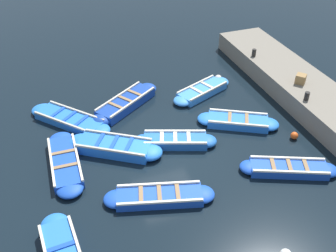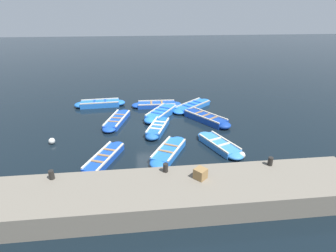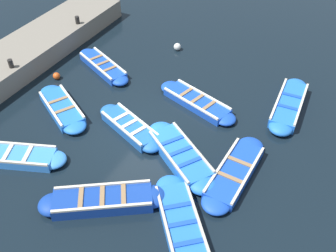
{
  "view_description": "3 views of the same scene",
  "coord_description": "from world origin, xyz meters",
  "px_view_note": "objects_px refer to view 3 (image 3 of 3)",
  "views": [
    {
      "loc": [
        3.87,
        10.8,
        9.51
      ],
      "look_at": [
        -0.3,
        -0.71,
        0.49
      ],
      "focal_mm": 42.0,
      "sensor_mm": 36.0,
      "label": 1
    },
    {
      "loc": [
        -14.55,
        0.85,
        6.64
      ],
      "look_at": [
        -0.19,
        -0.75,
        0.17
      ],
      "focal_mm": 28.0,
      "sensor_mm": 36.0,
      "label": 2
    },
    {
      "loc": [
        5.87,
        -8.68,
        9.7
      ],
      "look_at": [
        0.9,
        0.43,
        0.34
      ],
      "focal_mm": 42.0,
      "sensor_mm": 36.0,
      "label": 3
    }
  ],
  "objects_px": {
    "boat_stern_in": "(180,155)",
    "boat_near_quay": "(103,66)",
    "boat_outer_right": "(62,108)",
    "bollard_mid_south": "(77,20)",
    "boat_tucked": "(197,102)",
    "buoy_yellow_far": "(177,47)",
    "boat_end_of_row": "(234,173)",
    "boat_inner_gap": "(289,105)",
    "boat_mid_row": "(182,227)",
    "boat_centre": "(19,157)",
    "boat_bow_out": "(103,200)",
    "boat_outer_left": "(130,127)",
    "bollard_mid_north": "(11,64)",
    "buoy_white_drifting": "(56,76)"
  },
  "relations": [
    {
      "from": "boat_tucked",
      "to": "boat_stern_in",
      "type": "distance_m",
      "value": 3.01
    },
    {
      "from": "boat_outer_left",
      "to": "bollard_mid_south",
      "type": "relative_size",
      "value": 9.28
    },
    {
      "from": "boat_end_of_row",
      "to": "boat_inner_gap",
      "type": "xyz_separation_m",
      "value": [
        0.58,
        4.18,
        0.04
      ]
    },
    {
      "from": "boat_mid_row",
      "to": "boat_inner_gap",
      "type": "bearing_deg",
      "value": 80.52
    },
    {
      "from": "bollard_mid_south",
      "to": "buoy_yellow_far",
      "type": "bearing_deg",
      "value": 17.38
    },
    {
      "from": "bollard_mid_south",
      "to": "buoy_yellow_far",
      "type": "xyz_separation_m",
      "value": [
        4.58,
        1.43,
        -0.88
      ]
    },
    {
      "from": "buoy_yellow_far",
      "to": "boat_centre",
      "type": "bearing_deg",
      "value": -98.87
    },
    {
      "from": "boat_inner_gap",
      "to": "boat_bow_out",
      "type": "bearing_deg",
      "value": -116.89
    },
    {
      "from": "boat_outer_left",
      "to": "boat_near_quay",
      "type": "relative_size",
      "value": 0.94
    },
    {
      "from": "bollard_mid_north",
      "to": "buoy_white_drifting",
      "type": "distance_m",
      "value": 1.86
    },
    {
      "from": "boat_near_quay",
      "to": "buoy_white_drifting",
      "type": "relative_size",
      "value": 11.56
    },
    {
      "from": "boat_tucked",
      "to": "bollard_mid_north",
      "type": "relative_size",
      "value": 10.56
    },
    {
      "from": "boat_end_of_row",
      "to": "boat_inner_gap",
      "type": "height_order",
      "value": "boat_inner_gap"
    },
    {
      "from": "boat_inner_gap",
      "to": "buoy_yellow_far",
      "type": "height_order",
      "value": "boat_inner_gap"
    },
    {
      "from": "boat_outer_left",
      "to": "bollard_mid_north",
      "type": "distance_m",
      "value": 5.73
    },
    {
      "from": "boat_centre",
      "to": "boat_tucked",
      "type": "height_order",
      "value": "boat_centre"
    },
    {
      "from": "boat_end_of_row",
      "to": "buoy_white_drifting",
      "type": "xyz_separation_m",
      "value": [
        -8.62,
        1.47,
        -0.01
      ]
    },
    {
      "from": "boat_centre",
      "to": "buoy_white_drifting",
      "type": "distance_m",
      "value": 4.73
    },
    {
      "from": "boat_bow_out",
      "to": "boat_stern_in",
      "type": "distance_m",
      "value": 3.0
    },
    {
      "from": "boat_inner_gap",
      "to": "boat_mid_row",
      "type": "distance_m",
      "value": 6.87
    },
    {
      "from": "bollard_mid_north",
      "to": "bollard_mid_south",
      "type": "height_order",
      "value": "same"
    },
    {
      "from": "buoy_white_drifting",
      "to": "bollard_mid_north",
      "type": "bearing_deg",
      "value": -136.1
    },
    {
      "from": "boat_end_of_row",
      "to": "bollard_mid_north",
      "type": "height_order",
      "value": "bollard_mid_north"
    },
    {
      "from": "bollard_mid_north",
      "to": "buoy_yellow_far",
      "type": "bearing_deg",
      "value": 51.07
    },
    {
      "from": "boat_outer_right",
      "to": "bollard_mid_south",
      "type": "distance_m",
      "value": 5.53
    },
    {
      "from": "boat_end_of_row",
      "to": "boat_stern_in",
      "type": "relative_size",
      "value": 1.03
    },
    {
      "from": "boat_inner_gap",
      "to": "boat_stern_in",
      "type": "height_order",
      "value": "boat_stern_in"
    },
    {
      "from": "boat_mid_row",
      "to": "bollard_mid_north",
      "type": "bearing_deg",
      "value": 162.37
    },
    {
      "from": "boat_outer_right",
      "to": "bollard_mid_south",
      "type": "xyz_separation_m",
      "value": [
        -2.8,
        4.69,
        0.89
      ]
    },
    {
      "from": "boat_end_of_row",
      "to": "buoy_yellow_far",
      "type": "relative_size",
      "value": 10.95
    },
    {
      "from": "boat_end_of_row",
      "to": "boat_mid_row",
      "type": "bearing_deg",
      "value": -101.99
    },
    {
      "from": "buoy_yellow_far",
      "to": "boat_stern_in",
      "type": "bearing_deg",
      "value": -61.56
    },
    {
      "from": "boat_near_quay",
      "to": "buoy_yellow_far",
      "type": "distance_m",
      "value": 3.66
    },
    {
      "from": "boat_mid_row",
      "to": "boat_near_quay",
      "type": "bearing_deg",
      "value": 140.34
    },
    {
      "from": "boat_mid_row",
      "to": "boat_tucked",
      "type": "height_order",
      "value": "boat_mid_row"
    },
    {
      "from": "boat_end_of_row",
      "to": "boat_mid_row",
      "type": "height_order",
      "value": "boat_end_of_row"
    },
    {
      "from": "boat_bow_out",
      "to": "boat_near_quay",
      "type": "xyz_separation_m",
      "value": [
        -4.28,
        5.96,
        -0.04
      ]
    },
    {
      "from": "boat_bow_out",
      "to": "buoy_yellow_far",
      "type": "bearing_deg",
      "value": 103.66
    },
    {
      "from": "boat_mid_row",
      "to": "buoy_yellow_far",
      "type": "height_order",
      "value": "boat_mid_row"
    },
    {
      "from": "boat_near_quay",
      "to": "boat_bow_out",
      "type": "bearing_deg",
      "value": -54.3
    },
    {
      "from": "boat_outer_left",
      "to": "bollard_mid_north",
      "type": "xyz_separation_m",
      "value": [
        -5.66,
        0.12,
        0.88
      ]
    },
    {
      "from": "boat_stern_in",
      "to": "boat_near_quay",
      "type": "bearing_deg",
      "value": 149.64
    },
    {
      "from": "boat_near_quay",
      "to": "buoy_yellow_far",
      "type": "xyz_separation_m",
      "value": [
        2.11,
        2.99,
        0.01
      ]
    },
    {
      "from": "boat_mid_row",
      "to": "boat_end_of_row",
      "type": "bearing_deg",
      "value": 78.01
    },
    {
      "from": "boat_centre",
      "to": "boat_mid_row",
      "type": "bearing_deg",
      "value": 1.96
    },
    {
      "from": "boat_tucked",
      "to": "buoy_yellow_far",
      "type": "height_order",
      "value": "boat_tucked"
    },
    {
      "from": "boat_stern_in",
      "to": "buoy_yellow_far",
      "type": "height_order",
      "value": "boat_stern_in"
    },
    {
      "from": "buoy_yellow_far",
      "to": "boat_outer_left",
      "type": "bearing_deg",
      "value": -79.42
    },
    {
      "from": "boat_end_of_row",
      "to": "boat_inner_gap",
      "type": "relative_size",
      "value": 0.99
    },
    {
      "from": "boat_mid_row",
      "to": "boat_near_quay",
      "type": "xyz_separation_m",
      "value": [
        -6.77,
        5.61,
        0.0
      ]
    }
  ]
}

